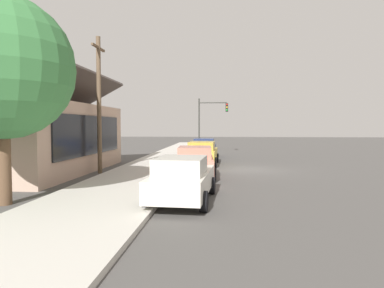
% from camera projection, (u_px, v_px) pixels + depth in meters
% --- Properties ---
extents(ground_plane, '(120.00, 120.00, 0.00)m').
position_uv_depth(ground_plane, '(246.00, 170.00, 20.59)').
color(ground_plane, '#4C4947').
extents(sidewalk_curb, '(60.00, 4.20, 0.16)m').
position_uv_depth(sidewalk_curb, '(154.00, 167.00, 21.07)').
color(sidewalk_curb, beige).
rests_on(sidewalk_curb, ground).
extents(car_ivory, '(4.69, 2.20, 1.59)m').
position_uv_depth(car_ivory, '(183.00, 179.00, 11.85)').
color(car_ivory, silver).
rests_on(car_ivory, ground).
extents(car_coral, '(4.68, 2.24, 1.59)m').
position_uv_depth(car_coral, '(195.00, 161.00, 17.56)').
color(car_coral, '#EA8C75').
rests_on(car_coral, ground).
extents(car_mustard, '(4.93, 2.15, 1.59)m').
position_uv_depth(car_mustard, '(202.00, 153.00, 23.00)').
color(car_mustard, gold).
rests_on(car_mustard, ground).
extents(car_navy, '(4.68, 2.04, 1.59)m').
position_uv_depth(car_navy, '(204.00, 148.00, 28.48)').
color(car_navy, navy).
rests_on(car_navy, ground).
extents(storefront_building, '(11.89, 6.80, 5.71)m').
position_uv_depth(storefront_building, '(36.00, 136.00, 19.44)').
color(storefront_building, tan).
rests_on(storefront_building, ground).
extents(shade_tree, '(4.73, 4.73, 6.91)m').
position_uv_depth(shade_tree, '(1.00, 68.00, 11.23)').
color(shade_tree, brown).
rests_on(shade_tree, ground).
extents(traffic_light_main, '(0.37, 2.79, 5.20)m').
position_uv_depth(traffic_light_main, '(210.00, 117.00, 32.17)').
color(traffic_light_main, '#383833').
rests_on(traffic_light_main, ground).
extents(utility_pole_wooden, '(1.80, 0.24, 7.50)m').
position_uv_depth(utility_pole_wooden, '(99.00, 102.00, 18.83)').
color(utility_pole_wooden, brown).
rests_on(utility_pole_wooden, ground).
extents(fire_hydrant_red, '(0.22, 0.22, 0.71)m').
position_uv_depth(fire_hydrant_red, '(162.00, 172.00, 15.73)').
color(fire_hydrant_red, red).
rests_on(fire_hydrant_red, sidewalk_curb).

